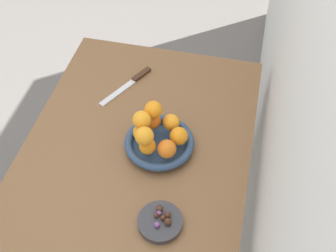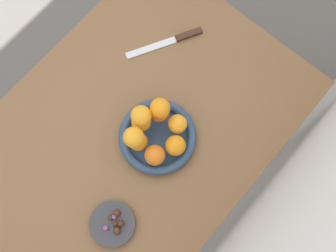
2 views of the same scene
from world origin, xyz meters
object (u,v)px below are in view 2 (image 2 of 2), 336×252
candy_ball_0 (114,217)px  orange_0 (159,112)px  candy_ball_5 (117,213)px  orange_6 (141,116)px  orange_3 (155,155)px  knife (171,41)px  dining_table (132,141)px  orange_5 (178,124)px  orange_7 (134,137)px  fruit_bowl (158,137)px  candy_ball_1 (106,228)px  orange_4 (176,146)px  candy_ball_6 (121,223)px  orange_8 (160,108)px  candy_ball_2 (115,224)px  orange_2 (138,141)px  orange_1 (141,122)px  candy_dish (112,224)px  candy_ball_4 (111,218)px  candy_ball_3 (117,230)px

candy_ball_0 → orange_0: bearing=-162.4°
orange_0 → candy_ball_5: (0.30, 0.10, -0.04)m
candy_ball_5 → orange_6: bearing=-154.6°
orange_6 → candy_ball_0: 0.30m
orange_3 → knife: 0.40m
dining_table → orange_3: 0.19m
dining_table → orange_5: orange_5 is taller
candy_ball_5 → knife: candy_ball_5 is taller
dining_table → orange_7: bearing=71.4°
fruit_bowl → orange_7: orange_7 is taller
orange_3 → candy_ball_1: bearing=6.2°
orange_4 → candy_ball_6: 0.27m
orange_3 → orange_6: orange_6 is taller
orange_3 → candy_ball_6: bearing=13.6°
orange_4 → candy_ball_0: size_ratio=4.01×
orange_8 → candy_ball_2: size_ratio=3.51×
orange_7 → dining_table: bearing=-108.6°
candy_ball_0 → orange_2: bearing=-156.9°
candy_ball_2 → orange_7: bearing=-152.7°
orange_1 → knife: bearing=-156.1°
candy_dish → candy_ball_5: (-0.03, -0.01, 0.02)m
dining_table → candy_ball_0: bearing=32.9°
orange_7 → orange_8: bearing=179.8°
fruit_bowl → dining_table: bearing=-58.3°
orange_1 → orange_5: 0.11m
candy_dish → knife: bearing=-155.6°
orange_0 → orange_1: bearing=-20.3°
orange_5 → orange_7: orange_7 is taller
dining_table → fruit_bowl: bearing=121.7°
orange_3 → orange_5: 0.11m
orange_0 → orange_6: (0.05, -0.02, 0.06)m
candy_ball_4 → knife: (-0.54, -0.24, -0.02)m
orange_2 → candy_ball_3: orange_2 is taller
candy_dish → candy_ball_5: 0.04m
candy_ball_2 → knife: size_ratio=0.07×
dining_table → orange_0: bearing=158.1°
dining_table → candy_ball_2: candy_ball_2 is taller
orange_5 → candy_ball_3: (0.34, 0.07, -0.04)m
orange_7 → candy_ball_5: size_ratio=2.84×
orange_2 → orange_0: bearing=-174.0°
orange_0 → candy_ball_1: (0.35, 0.10, -0.04)m
candy_ball_4 → candy_ball_3: bearing=68.8°
candy_ball_1 → candy_ball_4: same height
orange_6 → orange_4: bearing=94.0°
dining_table → orange_7: orange_7 is taller
orange_0 → candy_ball_2: (0.32, 0.11, -0.04)m
candy_ball_4 → orange_1: bearing=-156.6°
candy_ball_0 → candy_ball_1: same height
orange_8 → dining_table: bearing=-25.2°
orange_0 → orange_1: same height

